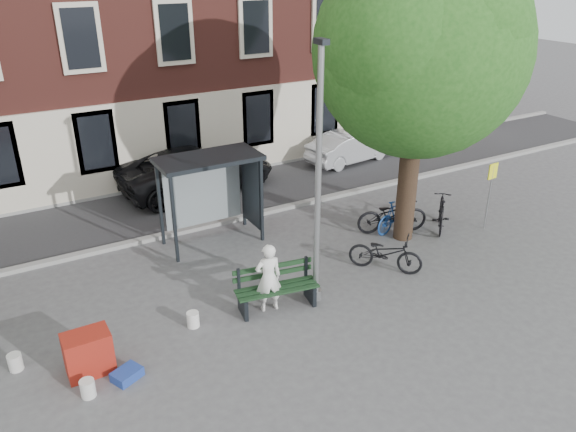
# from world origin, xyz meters

# --- Properties ---
(ground) EXTENTS (90.00, 90.00, 0.00)m
(ground) POSITION_xyz_m (0.00, 0.00, 0.00)
(ground) COLOR #4C4C4F
(ground) RESTS_ON ground
(road) EXTENTS (40.00, 4.00, 0.01)m
(road) POSITION_xyz_m (0.00, 7.00, 0.01)
(road) COLOR #28282B
(road) RESTS_ON ground
(curb_near) EXTENTS (40.00, 0.25, 0.12)m
(curb_near) POSITION_xyz_m (0.00, 5.00, 0.06)
(curb_near) COLOR gray
(curb_near) RESTS_ON ground
(curb_far) EXTENTS (40.00, 0.25, 0.12)m
(curb_far) POSITION_xyz_m (0.00, 9.00, 0.06)
(curb_far) COLOR gray
(curb_far) RESTS_ON ground
(lamppost) EXTENTS (0.28, 0.35, 6.11)m
(lamppost) POSITION_xyz_m (0.00, 0.00, 2.78)
(lamppost) COLOR #9EA0A3
(lamppost) RESTS_ON ground
(tree_right) EXTENTS (5.76, 5.60, 8.20)m
(tree_right) POSITION_xyz_m (4.01, 1.38, 5.62)
(tree_right) COLOR black
(tree_right) RESTS_ON ground
(bus_shelter) EXTENTS (2.85, 1.45, 2.62)m
(bus_shelter) POSITION_xyz_m (-0.61, 4.11, 1.92)
(bus_shelter) COLOR #1E2328
(bus_shelter) RESTS_ON ground
(painter) EXTENTS (0.68, 0.50, 1.71)m
(painter) POSITION_xyz_m (-1.20, 0.16, 0.86)
(painter) COLOR white
(painter) RESTS_ON ground
(bench) EXTENTS (2.03, 0.94, 1.01)m
(bench) POSITION_xyz_m (-0.99, 0.18, 0.46)
(bench) COLOR #1E2328
(bench) RESTS_ON ground
(bike_a) EXTENTS (2.26, 1.44, 1.12)m
(bike_a) POSITION_xyz_m (3.94, 1.96, 0.56)
(bike_a) COLOR black
(bike_a) RESTS_ON ground
(bike_b) EXTENTS (1.78, 0.84, 1.03)m
(bike_b) POSITION_xyz_m (4.11, 1.97, 0.52)
(bike_b) COLOR #1B4797
(bike_b) RESTS_ON ground
(bike_c) EXTENTS (1.80, 1.91, 1.02)m
(bike_c) POSITION_xyz_m (2.32, 0.25, 0.51)
(bike_c) COLOR black
(bike_c) RESTS_ON ground
(bike_d) EXTENTS (1.58, 1.64, 1.07)m
(bike_d) POSITION_xyz_m (5.37, 1.39, 0.53)
(bike_d) COLOR black
(bike_d) RESTS_ON ground
(car_dark) EXTENTS (5.69, 2.96, 1.53)m
(car_dark) POSITION_xyz_m (0.13, 8.07, 0.77)
(car_dark) COLOR black
(car_dark) RESTS_ON ground
(car_silver) EXTENTS (3.93, 1.80, 1.25)m
(car_silver) POSITION_xyz_m (6.58, 7.83, 0.62)
(car_silver) COLOR #B5B7BD
(car_silver) RESTS_ON ground
(red_stand) EXTENTS (0.91, 0.61, 0.90)m
(red_stand) POSITION_xyz_m (-5.33, -0.02, 0.45)
(red_stand) COLOR maroon
(red_stand) RESTS_ON ground
(blue_crate) EXTENTS (0.67, 0.59, 0.20)m
(blue_crate) POSITION_xyz_m (-4.76, -0.59, 0.10)
(blue_crate) COLOR navy
(blue_crate) RESTS_ON ground
(bucket_a) EXTENTS (0.35, 0.35, 0.36)m
(bucket_a) POSITION_xyz_m (-3.00, 0.40, 0.18)
(bucket_a) COLOR white
(bucket_a) RESTS_ON ground
(bucket_b) EXTENTS (0.32, 0.32, 0.36)m
(bucket_b) POSITION_xyz_m (-6.64, 0.79, 0.18)
(bucket_b) COLOR silver
(bucket_b) RESTS_ON ground
(bucket_c) EXTENTS (0.37, 0.37, 0.36)m
(bucket_c) POSITION_xyz_m (-5.53, -0.71, 0.18)
(bucket_c) COLOR silver
(bucket_c) RESTS_ON ground
(notice_sign) EXTENTS (0.36, 0.06, 2.11)m
(notice_sign) POSITION_xyz_m (6.55, 0.71, 1.57)
(notice_sign) COLOR #9EA0A3
(notice_sign) RESTS_ON ground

